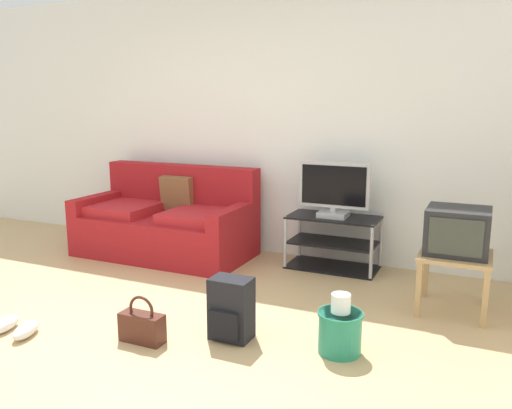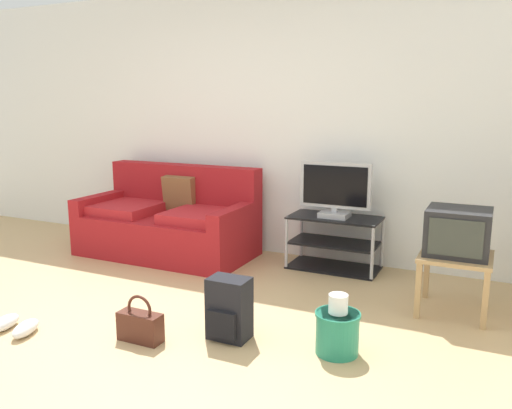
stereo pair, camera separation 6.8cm
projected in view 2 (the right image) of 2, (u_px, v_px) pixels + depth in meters
ground_plane at (94, 340)px, 3.51m from camera, size 9.00×9.80×0.02m
wall_back at (252, 122)px, 5.41m from camera, size 9.00×0.10×2.70m
couch at (170, 223)px, 5.41m from camera, size 1.76×0.90×0.90m
tv_stand at (334, 243)px, 4.93m from camera, size 0.85×0.44×0.50m
flat_tv at (335, 190)px, 4.81m from camera, size 0.66×0.22×0.51m
side_table at (455, 264)px, 3.87m from camera, size 0.51×0.51×0.45m
crt_tv at (458, 232)px, 3.84m from camera, size 0.45×0.42×0.34m
backpack at (229, 309)px, 3.47m from camera, size 0.27×0.26×0.42m
handbag at (140, 325)px, 3.45m from camera, size 0.30×0.12×0.32m
cleaning_bucket at (337, 329)px, 3.27m from camera, size 0.29×0.29×0.39m
sneakers_pair at (15, 326)px, 3.60m from camera, size 0.38×0.28×0.09m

